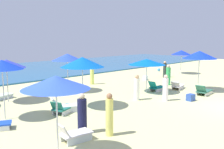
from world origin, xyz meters
TOP-DOWN VIEW (x-y plane):
  - ocean at (0.00, 22.39)m, footprint 60.00×15.22m
  - umbrella_0 at (-0.35, 5.78)m, footprint 2.44×2.44m
  - lounge_chair_0_0 at (0.62, 5.60)m, footprint 1.42×0.64m
  - umbrella_1 at (-9.36, 6.76)m, footprint 1.84×1.84m
  - umbrella_2 at (-5.65, 5.83)m, footprint 2.26×2.26m
  - lounge_chair_2_0 at (-6.96, 5.70)m, footprint 1.55×1.10m
  - lounge_chair_2_1 at (-6.75, 5.88)m, footprint 1.51×1.16m
  - umbrella_4 at (9.22, 8.85)m, footprint 2.00×2.00m
  - umbrella_5 at (-3.94, 9.64)m, footprint 2.06×2.06m
  - lounge_chair_5_0 at (-3.14, 10.86)m, footprint 1.34×0.88m
  - umbrella_6 at (2.58, 3.60)m, footprint 2.27×2.27m
  - lounge_chair_6_0 at (1.73, 2.76)m, footprint 1.54×0.77m
  - lounge_chair_6_1 at (2.17, 4.92)m, footprint 1.54×0.91m
  - umbrella_7 at (-9.79, 1.76)m, footprint 2.00×2.00m
  - lounge_chair_7_0 at (-8.64, 2.53)m, footprint 1.25×0.72m
  - umbrella_8 at (-7.96, 9.75)m, footprint 2.12×2.12m
  - lounge_chair_8_0 at (-8.03, 10.68)m, footprint 1.48×0.99m
  - beachgoer_0 at (-0.94, 10.68)m, footprint 0.42×0.42m
  - beachgoer_1 at (3.08, 6.32)m, footprint 0.46×0.46m
  - beachgoer_2 at (6.07, 8.65)m, footprint 0.41×0.41m
  - beachgoer_4 at (-7.92, 2.98)m, footprint 0.37×0.37m
  - beachgoer_5 at (-2.39, 4.90)m, footprint 0.45×0.45m
  - beachgoer_6 at (-1.34, 3.62)m, footprint 0.35×0.35m
  - beachgoer_7 at (-7.34, 2.07)m, footprint 0.39×0.39m
  - cooler_box_0 at (-0.29, 2.58)m, footprint 0.48×0.40m
  - cooler_box_1 at (3.59, 8.93)m, footprint 0.58×0.45m
  - beach_ball_2 at (9.36, 11.61)m, footprint 0.32×0.32m

SIDE VIEW (x-z plane):
  - ocean at x=0.00m, z-range 0.00..0.12m
  - beach_ball_2 at x=9.36m, z-range 0.00..0.32m
  - cooler_box_1 at x=3.59m, z-range 0.00..0.38m
  - cooler_box_0 at x=-0.29m, z-range 0.00..0.39m
  - lounge_chair_6_1 at x=2.17m, z-range -0.08..0.55m
  - lounge_chair_8_0 at x=-8.03m, z-range -0.07..0.53m
  - lounge_chair_0_0 at x=0.62m, z-range -0.11..0.61m
  - lounge_chair_6_0 at x=1.73m, z-range -0.11..0.61m
  - lounge_chair_2_0 at x=-6.96m, z-range -0.09..0.61m
  - lounge_chair_5_0 at x=-3.14m, z-range -0.10..0.65m
  - lounge_chair_7_0 at x=-8.64m, z-range -0.08..0.64m
  - lounge_chair_2_1 at x=-6.75m, z-range -0.08..0.65m
  - beachgoer_2 at x=6.07m, z-range -0.05..1.46m
  - beachgoer_5 at x=-2.39m, z-range -0.04..1.48m
  - beachgoer_6 at x=-1.34m, z-range -0.05..1.49m
  - beachgoer_4 at x=-7.92m, z-range -0.06..1.51m
  - beachgoer_1 at x=3.08m, z-range -0.04..1.55m
  - beachgoer_7 at x=-7.34m, z-range -0.03..1.59m
  - beachgoer_0 at x=-0.94m, z-range -0.05..1.62m
  - umbrella_0 at x=-0.35m, z-range 0.93..3.19m
  - umbrella_4 at x=9.22m, z-range 0.96..3.35m
  - umbrella_8 at x=-7.96m, z-range 0.98..3.41m
  - umbrella_5 at x=-3.94m, z-range 1.06..3.64m
  - umbrella_7 at x=-9.79m, z-range 1.08..3.64m
  - umbrella_2 at x=-5.65m, z-range 1.07..3.73m
  - umbrella_1 at x=-9.36m, z-range 1.13..3.81m
  - umbrella_6 at x=2.58m, z-range 1.12..3.87m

